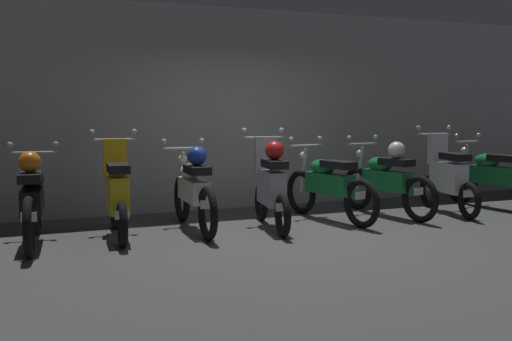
# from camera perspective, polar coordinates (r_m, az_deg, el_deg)

# --- Properties ---
(ground_plane) EXTENTS (80.00, 80.00, 0.00)m
(ground_plane) POSITION_cam_1_polar(r_m,az_deg,el_deg) (7.39, 3.43, -6.29)
(ground_plane) COLOR #424244
(back_wall) EXTENTS (16.00, 0.30, 3.08)m
(back_wall) POSITION_cam_1_polar(r_m,az_deg,el_deg) (9.54, -3.10, 5.74)
(back_wall) COLOR #9EA0A3
(back_wall) RESTS_ON ground
(motorbike_slot_1) EXTENTS (0.59, 1.95, 1.15)m
(motorbike_slot_1) POSITION_cam_1_polar(r_m,az_deg,el_deg) (7.37, -20.17, -2.50)
(motorbike_slot_1) COLOR black
(motorbike_slot_1) RESTS_ON ground
(motorbike_slot_2) EXTENTS (0.59, 1.68, 1.29)m
(motorbike_slot_2) POSITION_cam_1_polar(r_m,az_deg,el_deg) (7.54, -12.81, -2.11)
(motorbike_slot_2) COLOR black
(motorbike_slot_2) RESTS_ON ground
(motorbike_slot_3) EXTENTS (0.59, 1.95, 1.15)m
(motorbike_slot_3) POSITION_cam_1_polar(r_m,az_deg,el_deg) (7.79, -5.87, -1.75)
(motorbike_slot_3) COLOR black
(motorbike_slot_3) RESTS_ON ground
(motorbike_slot_4) EXTENTS (0.58, 1.67, 1.29)m
(motorbike_slot_4) POSITION_cam_1_polar(r_m,az_deg,el_deg) (7.89, 1.40, -1.33)
(motorbike_slot_4) COLOR black
(motorbike_slot_4) RESTS_ON ground
(motorbike_slot_5) EXTENTS (0.61, 1.93, 1.15)m
(motorbike_slot_5) POSITION_cam_1_polar(r_m,az_deg,el_deg) (8.50, 6.76, -1.37)
(motorbike_slot_5) COLOR black
(motorbike_slot_5) RESTS_ON ground
(motorbike_slot_6) EXTENTS (0.58, 1.94, 1.15)m
(motorbike_slot_6) POSITION_cam_1_polar(r_m,az_deg,el_deg) (9.03, 12.08, -0.81)
(motorbike_slot_6) COLOR black
(motorbike_slot_6) RESTS_ON ground
(motorbike_slot_7) EXTENTS (0.58, 1.67, 1.29)m
(motorbike_slot_7) POSITION_cam_1_polar(r_m,az_deg,el_deg) (9.50, 17.41, -0.63)
(motorbike_slot_7) COLOR black
(motorbike_slot_7) RESTS_ON ground
(motorbike_slot_8) EXTENTS (0.59, 1.94, 1.15)m
(motorbike_slot_8) POSITION_cam_1_polar(r_m,az_deg,el_deg) (10.20, 21.26, -0.54)
(motorbike_slot_8) COLOR black
(motorbike_slot_8) RESTS_ON ground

